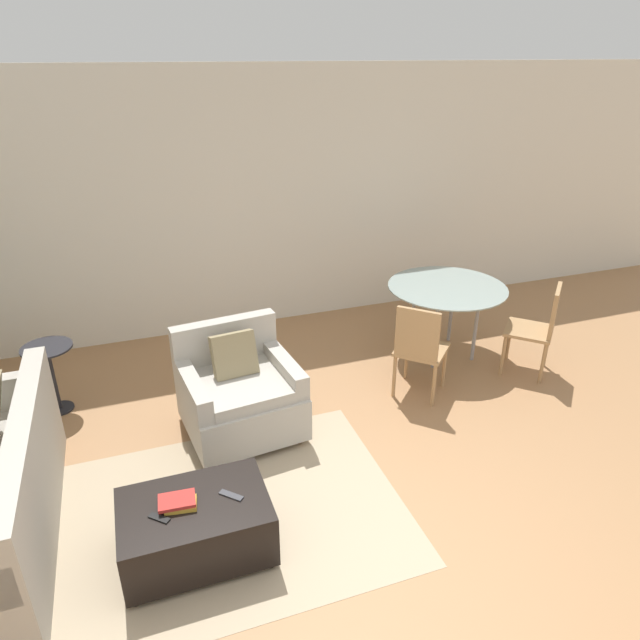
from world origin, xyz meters
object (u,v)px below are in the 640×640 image
(ottoman, at_px, (196,526))
(book_stack, at_px, (179,503))
(armchair, at_px, (239,393))
(dining_chair_near_right, at_px, (540,324))
(dining_table, at_px, (447,294))
(dining_chair_near_left, at_px, (419,346))
(tv_remote_secondary, at_px, (159,518))
(tv_remote_primary, at_px, (231,495))
(side_table, at_px, (51,366))

(ottoman, xyz_separation_m, book_stack, (-0.08, 0.01, 0.21))
(armchair, relative_size, dining_chair_near_right, 1.06)
(dining_table, bearing_deg, armchair, -165.00)
(armchair, distance_m, dining_chair_near_left, 1.61)
(book_stack, distance_m, tv_remote_secondary, 0.14)
(tv_remote_secondary, bearing_deg, dining_chair_near_left, 27.27)
(tv_remote_primary, bearing_deg, dining_chair_near_right, 20.00)
(side_table, xyz_separation_m, dining_table, (3.67, -0.21, 0.24))
(dining_chair_near_left, bearing_deg, ottoman, -151.71)
(armchair, relative_size, dining_chair_near_left, 1.06)
(dining_chair_near_right, bearing_deg, dining_table, 135.00)
(ottoman, relative_size, dining_table, 0.76)
(armchair, xyz_separation_m, dining_table, (2.23, 0.60, 0.32))
(tv_remote_secondary, xyz_separation_m, dining_chair_near_right, (3.61, 1.20, 0.11))
(dining_table, distance_m, dining_chair_near_left, 0.91)
(tv_remote_secondary, bearing_deg, dining_chair_near_right, 18.43)
(side_table, xyz_separation_m, dining_chair_near_left, (3.03, -0.85, 0.08))
(book_stack, xyz_separation_m, dining_chair_near_right, (3.49, 1.14, 0.09))
(tv_remote_primary, distance_m, side_table, 2.30)
(armchair, distance_m, side_table, 1.65)
(tv_remote_secondary, xyz_separation_m, dining_chair_near_left, (2.33, 1.20, 0.11))
(dining_chair_near_right, bearing_deg, book_stack, -161.94)
(dining_table, bearing_deg, ottoman, -147.19)
(tv_remote_secondary, distance_m, side_table, 2.17)
(tv_remote_secondary, relative_size, dining_chair_near_right, 0.14)
(side_table, relative_size, dining_chair_near_left, 0.69)
(tv_remote_primary, xyz_separation_m, dining_chair_near_right, (3.18, 1.16, 0.11))
(dining_table, xyz_separation_m, dining_chair_near_right, (0.64, -0.64, -0.15))
(dining_chair_near_left, bearing_deg, tv_remote_primary, -148.70)
(armchair, distance_m, dining_table, 2.34)
(ottoman, xyz_separation_m, dining_chair_near_right, (3.40, 1.15, 0.30))
(armchair, height_order, dining_table, armchair)
(ottoman, relative_size, book_stack, 3.83)
(book_stack, bearing_deg, tv_remote_primary, -3.69)
(tv_remote_primary, bearing_deg, ottoman, 177.17)
(dining_table, bearing_deg, dining_chair_near_right, -45.00)
(side_table, bearing_deg, dining_chair_near_left, -15.64)
(armchair, distance_m, tv_remote_secondary, 1.44)
(side_table, distance_m, dining_chair_near_left, 3.15)
(armchair, xyz_separation_m, book_stack, (-0.61, -1.18, 0.08))
(dining_table, relative_size, dining_chair_near_right, 1.29)
(book_stack, bearing_deg, ottoman, -6.05)
(side_table, distance_m, dining_chair_near_right, 4.39)
(tv_remote_primary, height_order, dining_table, dining_table)
(ottoman, distance_m, tv_remote_secondary, 0.28)
(side_table, bearing_deg, book_stack, -67.51)
(tv_remote_primary, relative_size, dining_chair_near_right, 0.16)
(tv_remote_secondary, bearing_deg, dining_table, 31.79)
(tv_remote_primary, relative_size, tv_remote_secondary, 1.12)
(armchair, bearing_deg, dining_table, 15.00)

